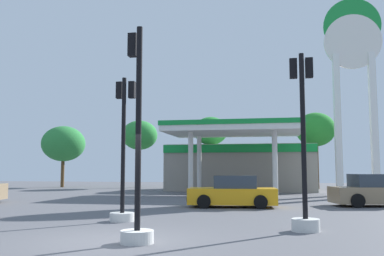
# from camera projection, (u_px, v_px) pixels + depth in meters

# --- Properties ---
(ground_plane) EXTENTS (90.00, 90.00, 0.00)m
(ground_plane) POSITION_uv_depth(u_px,v_px,m) (112.00, 241.00, 9.94)
(ground_plane) COLOR #56565B
(ground_plane) RESTS_ON ground
(gas_station) EXTENTS (11.47, 12.36, 4.72)m
(gas_station) POSITION_uv_depth(u_px,v_px,m) (240.00, 164.00, 33.41)
(gas_station) COLOR gray
(gas_station) RESTS_ON ground
(station_pole_sign) EXTENTS (3.65, 0.56, 13.00)m
(station_pole_sign) POSITION_uv_depth(u_px,v_px,m) (354.00, 70.00, 27.49)
(station_pole_sign) COLOR white
(station_pole_sign) RESTS_ON ground
(car_0) EXTENTS (4.36, 2.48, 1.47)m
(car_0) POSITION_uv_depth(u_px,v_px,m) (377.00, 192.00, 19.34)
(car_0) COLOR black
(car_0) RESTS_ON ground
(car_1) EXTENTS (4.06, 2.06, 1.41)m
(car_1) POSITION_uv_depth(u_px,v_px,m) (233.00, 193.00, 18.88)
(car_1) COLOR black
(car_1) RESTS_ON ground
(traffic_signal_0) EXTENTS (0.76, 0.76, 5.09)m
(traffic_signal_0) POSITION_uv_depth(u_px,v_px,m) (137.00, 179.00, 9.75)
(traffic_signal_0) COLOR silver
(traffic_signal_0) RESTS_ON ground
(traffic_signal_1) EXTENTS (0.76, 0.76, 4.96)m
(traffic_signal_1) POSITION_uv_depth(u_px,v_px,m) (304.00, 171.00, 11.63)
(traffic_signal_1) COLOR silver
(traffic_signal_1) RESTS_ON ground
(traffic_signal_2) EXTENTS (0.81, 0.81, 4.75)m
(traffic_signal_2) POSITION_uv_depth(u_px,v_px,m) (123.00, 172.00, 13.86)
(traffic_signal_2) COLOR silver
(traffic_signal_2) RESTS_ON ground
(tree_0) EXTENTS (4.12, 4.12, 5.84)m
(tree_0) POSITION_uv_depth(u_px,v_px,m) (63.00, 144.00, 40.34)
(tree_0) COLOR brown
(tree_0) RESTS_ON ground
(tree_1) EXTENTS (3.36, 3.36, 6.27)m
(tree_1) POSITION_uv_depth(u_px,v_px,m) (140.00, 136.00, 39.54)
(tree_1) COLOR brown
(tree_1) RESTS_ON ground
(tree_2) EXTENTS (2.94, 2.94, 6.26)m
(tree_2) POSITION_uv_depth(u_px,v_px,m) (211.00, 132.00, 36.66)
(tree_2) COLOR brown
(tree_2) RESTS_ON ground
(tree_3) EXTENTS (3.44, 3.44, 6.70)m
(tree_3) POSITION_uv_depth(u_px,v_px,m) (315.00, 130.00, 37.14)
(tree_3) COLOR brown
(tree_3) RESTS_ON ground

